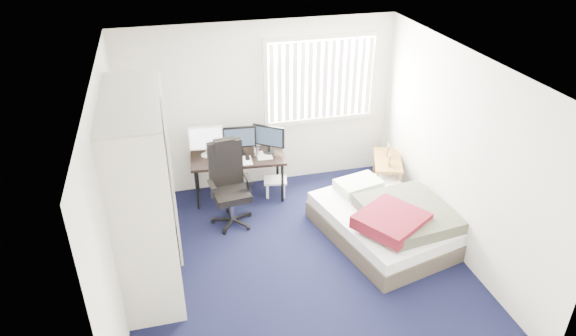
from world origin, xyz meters
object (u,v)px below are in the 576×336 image
Objects in this scene: bed at (388,221)px; office_chair at (230,192)px; desk at (238,153)px; nightstand at (387,163)px.

office_chair is at bearing 154.34° from bed.
office_chair is (-0.23, -0.62, -0.25)m from desk.
office_chair is 2.14m from bed.
nightstand is (2.17, -0.42, -0.24)m from desk.
office_chair is at bearing -110.14° from desk.
bed is (1.92, -0.92, -0.19)m from office_chair.
desk is 1.63× the size of nightstand.
desk is 1.19× the size of office_chair.
bed is at bearing -42.29° from desk.
desk is 2.22m from nightstand.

